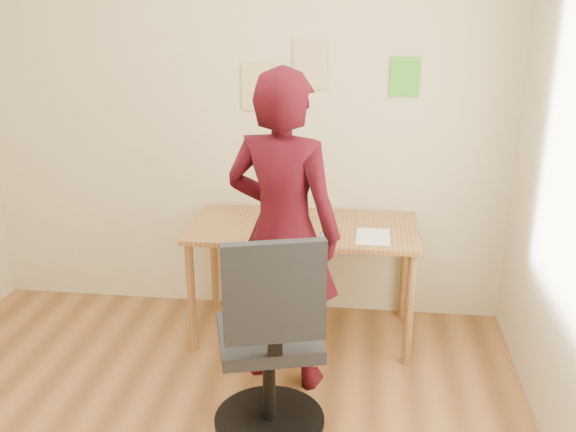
# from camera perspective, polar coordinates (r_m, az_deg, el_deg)

# --- Properties ---
(room) EXTENTS (3.58, 3.58, 2.78)m
(room) POSITION_cam_1_polar(r_m,az_deg,el_deg) (2.57, -11.81, 1.87)
(room) COLOR brown
(room) RESTS_ON ground
(desk) EXTENTS (1.40, 0.70, 0.74)m
(desk) POSITION_cam_1_polar(r_m,az_deg,el_deg) (3.98, 1.40, -2.04)
(desk) COLOR #9F6837
(desk) RESTS_ON ground
(laptop) EXTENTS (0.31, 0.28, 0.22)m
(laptop) POSITION_cam_1_polar(r_m,az_deg,el_deg) (3.93, -0.60, -0.22)
(laptop) COLOR #AFB0B7
(laptop) RESTS_ON desk
(paper_sheet) EXTENTS (0.20, 0.28, 0.00)m
(paper_sheet) POSITION_cam_1_polar(r_m,az_deg,el_deg) (3.81, 7.56, -1.81)
(paper_sheet) COLOR white
(paper_sheet) RESTS_ON desk
(phone) EXTENTS (0.07, 0.13, 0.01)m
(phone) POSITION_cam_1_polar(r_m,az_deg,el_deg) (3.78, 3.34, -1.76)
(phone) COLOR black
(phone) RESTS_ON desk
(wall_note_left) EXTENTS (0.21, 0.00, 0.30)m
(wall_note_left) POSITION_cam_1_polar(r_m,az_deg,el_deg) (4.15, -2.70, 11.41)
(wall_note_left) COLOR #D3B67E
(wall_note_left) RESTS_ON room
(wall_note_mid) EXTENTS (0.21, 0.00, 0.30)m
(wall_note_mid) POSITION_cam_1_polar(r_m,az_deg,el_deg) (4.09, 1.99, 13.34)
(wall_note_mid) COLOR #D3B67E
(wall_note_mid) RESTS_ON room
(wall_note_right) EXTENTS (0.18, 0.00, 0.24)m
(wall_note_right) POSITION_cam_1_polar(r_m,az_deg,el_deg) (4.09, 10.36, 12.06)
(wall_note_right) COLOR green
(wall_note_right) RESTS_ON room
(office_chair) EXTENTS (0.59, 0.61, 1.09)m
(office_chair) POSITION_cam_1_polar(r_m,az_deg,el_deg) (3.16, -1.57, -11.88)
(office_chair) COLOR black
(office_chair) RESTS_ON ground
(person) EXTENTS (0.73, 0.58, 1.77)m
(person) POSITION_cam_1_polar(r_m,az_deg,el_deg) (3.44, -0.45, -1.47)
(person) COLOR #380710
(person) RESTS_ON ground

